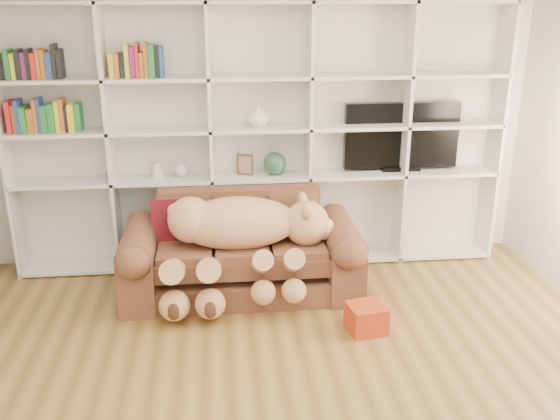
{
  "coord_description": "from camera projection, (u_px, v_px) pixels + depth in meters",
  "views": [
    {
      "loc": [
        -0.38,
        -3.16,
        2.49
      ],
      "look_at": [
        0.11,
        1.63,
        0.76
      ],
      "focal_mm": 40.0,
      "sensor_mm": 36.0,
      "label": 1
    }
  ],
  "objects": [
    {
      "name": "figurine_tall",
      "position": [
        156.0,
        170.0,
        5.59
      ],
      "size": [
        0.08,
        0.08,
        0.14
      ],
      "primitive_type": "cylinder",
      "rotation": [
        0.0,
        0.0,
        -0.12
      ],
      "color": "beige",
      "rests_on": "bookshelf"
    },
    {
      "name": "sofa",
      "position": [
        242.0,
        257.0,
        5.32
      ],
      "size": [
        1.99,
        0.86,
        0.84
      ],
      "color": "brown",
      "rests_on": "floor"
    },
    {
      "name": "tv",
      "position": [
        401.0,
        137.0,
        5.77
      ],
      "size": [
        1.07,
        0.18,
        0.63
      ],
      "color": "black",
      "rests_on": "bookshelf"
    },
    {
      "name": "wall_back",
      "position": [
        258.0,
        118.0,
        5.72
      ],
      "size": [
        5.0,
        0.02,
        2.7
      ],
      "primitive_type": "cube",
      "color": "silver",
      "rests_on": "floor"
    },
    {
      "name": "bookshelf",
      "position": [
        233.0,
        127.0,
        5.59
      ],
      "size": [
        4.43,
        0.35,
        2.4
      ],
      "color": "silver",
      "rests_on": "floor"
    },
    {
      "name": "throw_pillow",
      "position": [
        174.0,
        221.0,
        5.3
      ],
      "size": [
        0.39,
        0.23,
        0.39
      ],
      "primitive_type": "cube",
      "rotation": [
        -0.24,
        0.0,
        0.07
      ],
      "color": "maroon",
      "rests_on": "sofa"
    },
    {
      "name": "gift_box",
      "position": [
        366.0,
        318.0,
        4.75
      ],
      "size": [
        0.31,
        0.3,
        0.22
      ],
      "primitive_type": "cube",
      "rotation": [
        0.0,
        0.0,
        0.17
      ],
      "color": "#AD3417",
      "rests_on": "floor"
    },
    {
      "name": "picture_frame",
      "position": [
        245.0,
        164.0,
        5.66
      ],
      "size": [
        0.15,
        0.08,
        0.19
      ],
      "primitive_type": "cube",
      "rotation": [
        0.0,
        0.0,
        -0.34
      ],
      "color": "#55371D",
      "rests_on": "bookshelf"
    },
    {
      "name": "floor",
      "position": [
        289.0,
        415.0,
        3.84
      ],
      "size": [
        5.0,
        5.0,
        0.0
      ],
      "primitive_type": "plane",
      "color": "brown",
      "rests_on": "ground"
    },
    {
      "name": "snow_globe",
      "position": [
        181.0,
        170.0,
        5.61
      ],
      "size": [
        0.12,
        0.12,
        0.12
      ],
      "primitive_type": "sphere",
      "color": "silver",
      "rests_on": "bookshelf"
    },
    {
      "name": "teddy_bear",
      "position": [
        239.0,
        236.0,
        5.07
      ],
      "size": [
        1.46,
        0.81,
        0.85
      ],
      "rotation": [
        0.0,
        0.0,
        0.17
      ],
      "color": "tan",
      "rests_on": "sofa"
    },
    {
      "name": "green_vase",
      "position": [
        275.0,
        164.0,
        5.68
      ],
      "size": [
        0.21,
        0.21,
        0.21
      ],
      "primitive_type": "sphere",
      "color": "#295037",
      "rests_on": "bookshelf"
    },
    {
      "name": "figurine_short",
      "position": [
        159.0,
        172.0,
        5.6
      ],
      "size": [
        0.07,
        0.07,
        0.11
      ],
      "primitive_type": "cylinder",
      "rotation": [
        0.0,
        0.0,
        -0.08
      ],
      "color": "beige",
      "rests_on": "bookshelf"
    },
    {
      "name": "shelf_vase",
      "position": [
        258.0,
        115.0,
        5.52
      ],
      "size": [
        0.22,
        0.22,
        0.2
      ],
      "primitive_type": "imported",
      "rotation": [
        0.0,
        0.0,
        -0.18
      ],
      "color": "silver",
      "rests_on": "bookshelf"
    }
  ]
}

